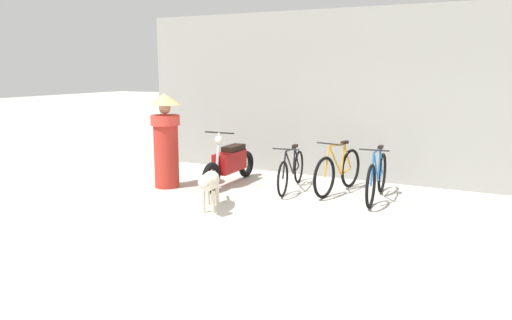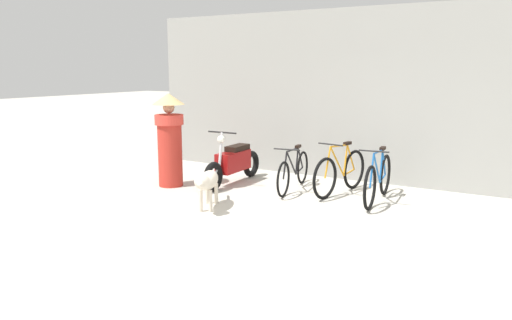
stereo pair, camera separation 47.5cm
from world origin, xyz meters
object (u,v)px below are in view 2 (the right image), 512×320
object	(u,v)px
motorcycle	(233,163)
person_in_robes	(170,136)
bicycle_2	(378,179)
stray_dog	(207,181)
bicycle_1	(340,173)
bicycle_0	(294,171)

from	to	relation	value
motorcycle	person_in_robes	bearing A→B (deg)	-52.85
person_in_robes	bicycle_2	bearing A→B (deg)	-156.72
motorcycle	bicycle_2	bearing A→B (deg)	90.76
bicycle_2	stray_dog	distance (m)	2.73
stray_dog	person_in_robes	bearing A→B (deg)	-145.36
bicycle_1	person_in_robes	bearing A→B (deg)	-61.16
bicycle_0	motorcycle	world-z (taller)	motorcycle
motorcycle	stray_dog	size ratio (longest dim) A/B	1.60
bicycle_2	stray_dog	size ratio (longest dim) A/B	1.50
bicycle_0	person_in_robes	xyz separation A→B (m)	(-2.07, -0.86, 0.58)
bicycle_1	bicycle_2	xyz separation A→B (m)	(0.71, -0.19, -0.00)
stray_dog	bicycle_2	bearing A→B (deg)	105.58
person_in_robes	bicycle_1	bearing A→B (deg)	-150.31
bicycle_0	stray_dog	bearing A→B (deg)	-26.68
bicycle_0	person_in_robes	world-z (taller)	person_in_robes
bicycle_0	bicycle_1	size ratio (longest dim) A/B	1.03
bicycle_2	motorcycle	distance (m)	2.70
bicycle_0	bicycle_2	xyz separation A→B (m)	(1.52, -0.03, 0.03)
bicycle_1	bicycle_0	bearing A→B (deg)	-69.55
bicycle_1	person_in_robes	distance (m)	3.10
bicycle_1	bicycle_2	distance (m)	0.74
stray_dog	motorcycle	bearing A→B (deg)	176.05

